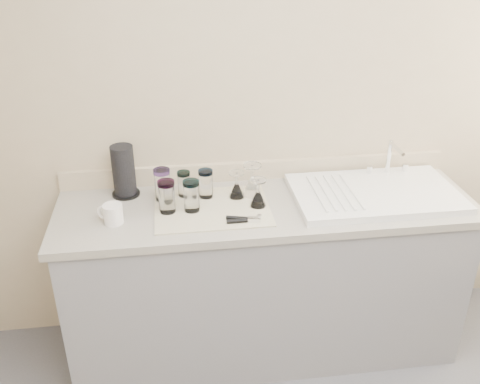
{
  "coord_description": "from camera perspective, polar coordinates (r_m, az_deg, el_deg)",
  "views": [
    {
      "loc": [
        -0.44,
        -1.06,
        2.16
      ],
      "look_at": [
        -0.14,
        1.15,
        1.0
      ],
      "focal_mm": 40.0,
      "sensor_mm": 36.0,
      "label": 1
    }
  ],
  "objects": [
    {
      "name": "tumbler_blue",
      "position": [
        2.53,
        -5.2,
        -0.38
      ],
      "size": [
        0.08,
        0.08,
        0.15
      ],
      "color": "white",
      "rests_on": "dish_towel"
    },
    {
      "name": "tumbler_cyan",
      "position": [
        2.67,
        -5.99,
        0.89
      ],
      "size": [
        0.07,
        0.07,
        0.13
      ],
      "color": "white",
      "rests_on": "dish_towel"
    },
    {
      "name": "tumbler_purple",
      "position": [
        2.65,
        -3.67,
        0.92
      ],
      "size": [
        0.07,
        0.07,
        0.14
      ],
      "color": "white",
      "rests_on": "dish_towel"
    },
    {
      "name": "tumbler_magenta",
      "position": [
        2.53,
        -7.82,
        -0.46
      ],
      "size": [
        0.08,
        0.08,
        0.16
      ],
      "color": "white",
      "rests_on": "dish_towel"
    },
    {
      "name": "sink_unit",
      "position": [
        2.77,
        14.2,
        -0.08
      ],
      "size": [
        0.82,
        0.5,
        0.22
      ],
      "color": "white",
      "rests_on": "counter_unit"
    },
    {
      "name": "counter_unit",
      "position": [
        2.87,
        2.69,
        -9.11
      ],
      "size": [
        2.06,
        0.62,
        0.9
      ],
      "color": "slate",
      "rests_on": "ground"
    },
    {
      "name": "paper_towel_roll",
      "position": [
        2.72,
        -12.3,
        2.14
      ],
      "size": [
        0.14,
        0.14,
        0.26
      ],
      "color": "black",
      "rests_on": "counter_unit"
    },
    {
      "name": "goblet_front_right",
      "position": [
        2.57,
        1.94,
        -0.52
      ],
      "size": [
        0.08,
        0.08,
        0.14
      ],
      "color": "white",
      "rests_on": "dish_towel"
    },
    {
      "name": "room_envelope",
      "position": [
        1.3,
        13.11,
        -1.08
      ],
      "size": [
        3.54,
        3.5,
        2.52
      ],
      "color": "#525257",
      "rests_on": "ground"
    },
    {
      "name": "white_mug",
      "position": [
        2.52,
        -13.45,
        -2.28
      ],
      "size": [
        0.14,
        0.12,
        0.09
      ],
      "color": "white",
      "rests_on": "counter_unit"
    },
    {
      "name": "goblet_back_left",
      "position": [
        2.65,
        -0.37,
        0.36
      ],
      "size": [
        0.08,
        0.08,
        0.13
      ],
      "color": "white",
      "rests_on": "dish_towel"
    },
    {
      "name": "tumbler_teal",
      "position": [
        2.64,
        -8.28,
        0.82
      ],
      "size": [
        0.08,
        0.08,
        0.16
      ],
      "color": "white",
      "rests_on": "dish_towel"
    },
    {
      "name": "can_opener",
      "position": [
        2.46,
        0.41,
        -2.95
      ],
      "size": [
        0.16,
        0.07,
        0.02
      ],
      "color": "silver",
      "rests_on": "dish_towel"
    },
    {
      "name": "goblet_back_right",
      "position": [
        2.67,
        1.29,
        0.82
      ],
      "size": [
        0.09,
        0.09,
        0.16
      ],
      "color": "white",
      "rests_on": "dish_towel"
    },
    {
      "name": "dish_towel",
      "position": [
        2.58,
        -2.99,
        -1.73
      ],
      "size": [
        0.55,
        0.42,
        0.01
      ],
      "primitive_type": "cube",
      "color": "silver",
      "rests_on": "counter_unit"
    }
  ]
}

